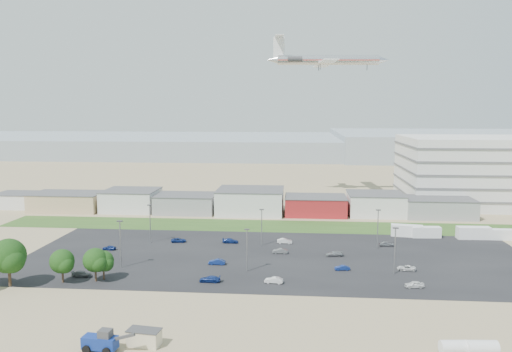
# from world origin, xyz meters

# --- Properties ---
(ground) EXTENTS (700.00, 700.00, 0.00)m
(ground) POSITION_xyz_m (0.00, 0.00, 0.00)
(ground) COLOR #907E5B
(ground) RESTS_ON ground
(parking_lot) EXTENTS (120.00, 50.00, 0.01)m
(parking_lot) POSITION_xyz_m (5.00, 20.00, 0.01)
(parking_lot) COLOR black
(parking_lot) RESTS_ON ground
(grass_strip) EXTENTS (160.00, 16.00, 0.02)m
(grass_strip) POSITION_xyz_m (0.00, 52.00, 0.01)
(grass_strip) COLOR #2A4C1C
(grass_strip) RESTS_ON ground
(hills_backdrop) EXTENTS (700.00, 200.00, 9.00)m
(hills_backdrop) POSITION_xyz_m (40.00, 315.00, 4.50)
(hills_backdrop) COLOR gray
(hills_backdrop) RESTS_ON ground
(building_row) EXTENTS (170.00, 20.00, 8.00)m
(building_row) POSITION_xyz_m (-17.00, 71.00, 4.00)
(building_row) COLOR silver
(building_row) RESTS_ON ground
(portable_shed) EXTENTS (5.23, 3.20, 2.48)m
(portable_shed) POSITION_xyz_m (-12.43, -26.89, 1.24)
(portable_shed) COLOR beige
(portable_shed) RESTS_ON ground
(telehandler) EXTENTS (8.32, 3.63, 3.36)m
(telehandler) POSITION_xyz_m (-18.25, -29.19, 1.68)
(telehandler) COLOR navy
(telehandler) RESTS_ON ground
(storage_tank_nw) EXTENTS (4.15, 2.37, 2.38)m
(storage_tank_nw) POSITION_xyz_m (32.52, -26.01, 1.19)
(storage_tank_nw) COLOR silver
(storage_tank_nw) RESTS_ON ground
(storage_tank_ne) EXTENTS (4.42, 2.44, 2.57)m
(storage_tank_ne) POSITION_xyz_m (36.31, -26.09, 1.28)
(storage_tank_ne) COLOR silver
(storage_tank_ne) RESTS_ON ground
(box_trailer_a) EXTENTS (8.81, 3.97, 3.19)m
(box_trailer_a) POSITION_xyz_m (40.34, 42.70, 1.59)
(box_trailer_a) COLOR silver
(box_trailer_a) RESTS_ON ground
(box_trailer_b) EXTENTS (7.99, 2.94, 2.94)m
(box_trailer_b) POSITION_xyz_m (45.31, 41.99, 1.47)
(box_trailer_b) COLOR silver
(box_trailer_b) RESTS_ON ground
(box_trailer_c) EXTENTS (8.87, 3.01, 3.30)m
(box_trailer_c) POSITION_xyz_m (57.84, 41.49, 1.65)
(box_trailer_c) COLOR silver
(box_trailer_c) RESTS_ON ground
(box_trailer_d) EXTENTS (7.49, 2.39, 2.80)m
(box_trailer_d) POSITION_xyz_m (65.65, 41.34, 1.40)
(box_trailer_d) COLOR silver
(box_trailer_d) RESTS_ON ground
(tree_left) EXTENTS (7.29, 7.29, 10.94)m
(tree_left) POSITION_xyz_m (-46.67, -4.61, 5.47)
(tree_left) COLOR black
(tree_left) RESTS_ON ground
(tree_mid) EXTENTS (5.22, 5.22, 7.83)m
(tree_mid) POSITION_xyz_m (-37.23, -1.63, 3.92)
(tree_mid) COLOR black
(tree_mid) RESTS_ON ground
(tree_right) EXTENTS (5.23, 5.23, 7.85)m
(tree_right) POSITION_xyz_m (-30.90, -0.27, 3.92)
(tree_right) COLOR black
(tree_right) RESTS_ON ground
(tree_near) EXTENTS (4.59, 4.59, 6.89)m
(tree_near) POSITION_xyz_m (-29.69, 0.93, 3.44)
(tree_near) COLOR black
(tree_near) RESTS_ON ground
(lightpole_front_l) EXTENTS (1.25, 0.52, 10.62)m
(lightpole_front_l) POSITION_xyz_m (-28.91, 8.96, 5.31)
(lightpole_front_l) COLOR slate
(lightpole_front_l) RESTS_ON ground
(lightpole_front_m) EXTENTS (1.11, 0.46, 9.40)m
(lightpole_front_m) POSITION_xyz_m (-0.75, 8.72, 4.70)
(lightpole_front_m) COLOR slate
(lightpole_front_m) RESTS_ON ground
(lightpole_front_r) EXTENTS (1.19, 0.50, 10.11)m
(lightpole_front_r) POSITION_xyz_m (30.75, 9.65, 5.06)
(lightpole_front_r) COLOR slate
(lightpole_front_r) RESTS_ON ground
(lightpole_back_l) EXTENTS (1.19, 0.50, 10.15)m
(lightpole_back_l) POSITION_xyz_m (-28.63, 30.26, 5.07)
(lightpole_back_l) COLOR slate
(lightpole_back_l) RESTS_ON ground
(lightpole_back_m) EXTENTS (1.12, 0.47, 9.53)m
(lightpole_back_m) POSITION_xyz_m (0.87, 29.95, 4.76)
(lightpole_back_m) COLOR slate
(lightpole_back_m) RESTS_ON ground
(lightpole_back_r) EXTENTS (1.18, 0.49, 10.04)m
(lightpole_back_r) POSITION_xyz_m (30.20, 29.28, 5.02)
(lightpole_back_r) COLOR slate
(lightpole_back_r) RESTS_ON ground
(airliner) EXTENTS (50.64, 36.86, 14.14)m
(airliner) POSITION_xyz_m (21.15, 103.33, 54.12)
(airliner) COLOR silver
(parked_car_0) EXTENTS (4.11, 2.21, 1.10)m
(parked_car_0) POSITION_xyz_m (33.84, 12.24, 0.55)
(parked_car_0) COLOR silver
(parked_car_0) RESTS_ON ground
(parked_car_1) EXTENTS (3.43, 1.58, 1.09)m
(parked_car_1) POSITION_xyz_m (19.91, 11.20, 0.55)
(parked_car_1) COLOR navy
(parked_car_1) RESTS_ON ground
(parked_car_2) EXTENTS (3.90, 1.98, 1.27)m
(parked_car_2) POSITION_xyz_m (33.15, 1.50, 0.64)
(parked_car_2) COLOR silver
(parked_car_2) RESTS_ON ground
(parked_car_3) EXTENTS (4.35, 1.85, 1.25)m
(parked_car_3) POSITION_xyz_m (-7.59, 1.27, 0.63)
(parked_car_3) COLOR navy
(parked_car_3) RESTS_ON ground
(parked_car_4) EXTENTS (3.89, 1.46, 1.27)m
(parked_car_4) POSITION_xyz_m (-8.04, 12.88, 0.63)
(parked_car_4) COLOR navy
(parked_car_4) RESTS_ON ground
(parked_car_5) EXTENTS (3.40, 1.57, 1.13)m
(parked_car_5) POSITION_xyz_m (-36.87, 22.41, 0.56)
(parked_car_5) COLOR navy
(parked_car_5) RESTS_ON ground
(parked_car_6) EXTENTS (4.19, 1.75, 1.21)m
(parked_car_6) POSITION_xyz_m (-7.52, 31.56, 0.60)
(parked_car_6) COLOR navy
(parked_car_6) RESTS_ON ground
(parked_car_7) EXTENTS (3.70, 1.35, 1.21)m
(parked_car_7) POSITION_xyz_m (5.90, 22.96, 0.61)
(parked_car_7) COLOR #595B5E
(parked_car_7) RESTS_ON ground
(parked_car_8) EXTENTS (3.89, 1.85, 1.28)m
(parked_car_8) POSITION_xyz_m (32.95, 31.77, 0.64)
(parked_car_8) COLOR #A5A5AA
(parked_car_8) RESTS_ON ground
(parked_car_9) EXTENTS (4.18, 2.29, 1.11)m
(parked_car_9) POSITION_xyz_m (-21.28, 31.14, 0.55)
(parked_car_9) COLOR navy
(parked_car_9) RESTS_ON ground
(parked_car_10) EXTENTS (4.11, 1.74, 1.18)m
(parked_car_10) POSITION_xyz_m (-35.03, 2.26, 0.59)
(parked_car_10) COLOR #595B5E
(parked_car_10) RESTS_ON ground
(parked_car_11) EXTENTS (3.95, 1.48, 1.29)m
(parked_car_11) POSITION_xyz_m (6.77, 32.35, 0.64)
(parked_car_11) COLOR silver
(parked_car_11) RESTS_ON ground
(parked_car_12) EXTENTS (4.21, 2.02, 1.18)m
(parked_car_12) POSITION_xyz_m (18.87, 21.69, 0.59)
(parked_car_12) COLOR #A5A5AA
(parked_car_12) RESTS_ON ground
(parked_car_13) EXTENTS (3.85, 1.76, 1.23)m
(parked_car_13) POSITION_xyz_m (5.41, 1.73, 0.61)
(parked_car_13) COLOR silver
(parked_car_13) RESTS_ON ground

